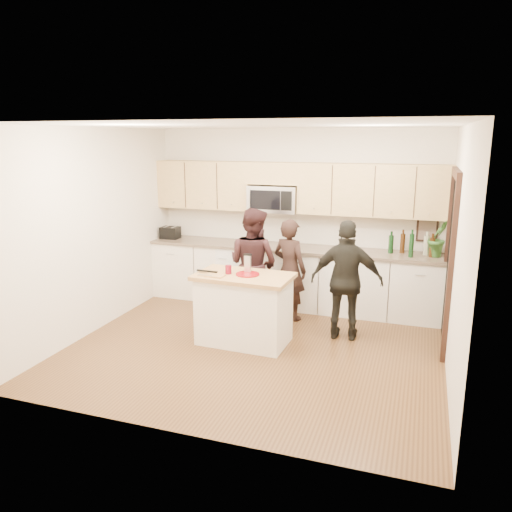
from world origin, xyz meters
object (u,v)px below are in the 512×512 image
(island, at_px, (244,308))
(woman_center, at_px, (253,264))
(woman_right, at_px, (347,281))
(toaster, at_px, (170,233))
(woman_left, at_px, (290,270))

(island, xyz_separation_m, woman_center, (-0.18, 0.88, 0.35))
(woman_center, relative_size, woman_right, 1.03)
(island, bearing_deg, toaster, 142.31)
(island, height_order, woman_left, woman_left)
(toaster, distance_m, woman_center, 1.83)
(woman_left, relative_size, woman_center, 0.91)
(island, relative_size, woman_right, 0.79)
(toaster, distance_m, woman_left, 2.27)
(woman_right, bearing_deg, woman_center, -17.47)
(island, height_order, toaster, toaster)
(woman_center, height_order, woman_right, woman_center)
(island, height_order, woman_center, woman_center)
(island, relative_size, woman_left, 0.84)
(woman_left, bearing_deg, toaster, 6.40)
(woman_left, distance_m, woman_center, 0.53)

